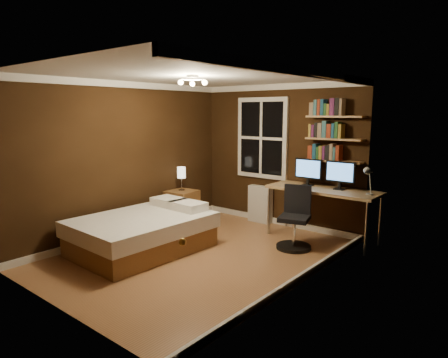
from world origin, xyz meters
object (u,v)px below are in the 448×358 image
Objects in this scene: nightstand at (182,207)px; radiator at (260,204)px; bedside_lamp at (182,179)px; desk at (323,192)px; monitor_left at (308,172)px; bed at (144,232)px; desk_lamp at (368,181)px; monitor_right at (340,175)px; office_chair at (295,225)px.

nightstand is 0.90× the size of radiator.
desk is at bearing 17.28° from bedside_lamp.
nightstand is 2.37m from monitor_left.
desk is (1.79, 2.14, 0.50)m from bed.
desk is at bearing 172.77° from desk_lamp.
bed is 4.14× the size of monitor_right.
monitor_right is at bearing 160.23° from desk_lamp.
nightstand is 1.29× the size of monitor_left.
bed is 4.43× the size of desk_lamp.
radiator is (1.06, 0.98, -0.49)m from bedside_lamp.
monitor_left reaches higher than office_chair.
monitor_right is at bearing 45.53° from office_chair.
nightstand is at bearing -158.23° from monitor_left.
monitor_left reaches higher than desk.
nightstand is 2.56m from desk.
bed is 2.41m from radiator.
nightstand is (-0.61, 1.39, 0.03)m from bed.
office_chair is (2.27, 0.13, -0.47)m from bedside_lamp.
radiator is 1.26m from monitor_left.
desk is 0.79m from desk_lamp.
monitor_left is 0.54m from monitor_right.
desk is at bearing 51.89° from bed.
nightstand is 2.27m from office_chair.
office_chair is at bearing -102.43° from desk.
radiator is at bearing 42.64° from bedside_lamp.
desk is at bearing -15.66° from monitor_left.
desk_lamp is at bearing -7.23° from desk.
desk_lamp is (0.74, -0.09, 0.28)m from desk.
monitor_left is at bearing 21.77° from bedside_lamp.
desk_lamp is at bearing 11.77° from bedside_lamp.
bedside_lamp reaches higher than desk.
desk is (2.40, 0.75, 0.47)m from nightstand.
bed is 3.34m from desk_lamp.
radiator is at bearing 37.58° from nightstand.
desk_lamp is at bearing -19.77° from monitor_right.
monitor_right is (1.57, -0.14, 0.71)m from radiator.
radiator reaches higher than nightstand.
monitor_left is (1.48, 2.23, 0.78)m from bed.
nightstand is at bearing -137.36° from radiator.
radiator is 0.39× the size of desk.
monitor_right is at bearing 49.57° from bed.
bedside_lamp reaches higher than office_chair.
bed is 1.62m from bedside_lamp.
radiator reaches higher than bed.
radiator is at bearing 174.85° from monitor_right.
office_chair is (-0.37, -0.71, -0.70)m from monitor_right.
monitor_right is (2.02, 2.23, 0.78)m from bed.
desk_lamp is (2.08, -0.32, 0.71)m from radiator.
monitor_left reaches higher than nightstand.
bedside_lamp is 0.92× the size of monitor_right.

